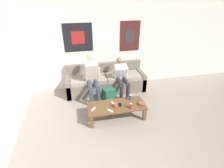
{
  "coord_description": "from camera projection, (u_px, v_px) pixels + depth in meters",
  "views": [
    {
      "loc": [
        -0.51,
        -2.2,
        2.67
      ],
      "look_at": [
        0.3,
        1.51,
        0.65
      ],
      "focal_mm": 28.0,
      "sensor_mm": 36.0,
      "label": 1
    }
  ],
  "objects": [
    {
      "name": "wall_back",
      "position": [
        93.0,
        46.0,
        5.04
      ],
      "size": [
        10.0,
        0.07,
        2.55
      ],
      "color": "white",
      "rests_on": "ground_plane"
    },
    {
      "name": "game_controller_far_center",
      "position": [
        93.0,
        109.0,
        3.89
      ],
      "size": [
        0.12,
        0.13,
        0.03
      ],
      "color": "white",
      "rests_on": "coffee_table"
    },
    {
      "name": "game_controller_near_left",
      "position": [
        113.0,
        103.0,
        4.08
      ],
      "size": [
        0.08,
        0.15,
        0.03
      ],
      "color": "white",
      "rests_on": "coffee_table"
    },
    {
      "name": "person_seated_teen",
      "position": [
        121.0,
        77.0,
        4.84
      ],
      "size": [
        0.47,
        0.92,
        1.05
      ],
      "color": "#2D2D33",
      "rests_on": "ground_plane"
    },
    {
      "name": "backpack",
      "position": [
        109.0,
        97.0,
        4.62
      ],
      "size": [
        0.35,
        0.33,
        0.44
      ],
      "color": "#1E5642",
      "rests_on": "ground_plane"
    },
    {
      "name": "person_seated_adult",
      "position": [
        92.0,
        77.0,
        4.64
      ],
      "size": [
        0.47,
        0.88,
        1.25
      ],
      "color": "#384256",
      "rests_on": "ground_plane"
    },
    {
      "name": "drink_can_blue",
      "position": [
        131.0,
        97.0,
        4.23
      ],
      "size": [
        0.07,
        0.07,
        0.12
      ],
      "color": "#28479E",
      "rests_on": "coffee_table"
    },
    {
      "name": "ground_plane",
      "position": [
        114.0,
        154.0,
        3.25
      ],
      "size": [
        18.0,
        18.0,
        0.0
      ],
      "primitive_type": "plane",
      "color": "gray"
    },
    {
      "name": "ceramic_bowl",
      "position": [
        142.0,
        104.0,
        4.04
      ],
      "size": [
        0.15,
        0.15,
        0.06
      ],
      "color": "brown",
      "rests_on": "coffee_table"
    },
    {
      "name": "cell_phone",
      "position": [
        120.0,
        105.0,
        4.05
      ],
      "size": [
        0.09,
        0.14,
        0.01
      ],
      "color": "black",
      "rests_on": "coffee_table"
    },
    {
      "name": "drink_can_red",
      "position": [
        131.0,
        106.0,
        3.91
      ],
      "size": [
        0.07,
        0.07,
        0.12
      ],
      "color": "maroon",
      "rests_on": "coffee_table"
    },
    {
      "name": "game_controller_near_right",
      "position": [
        110.0,
        111.0,
        3.84
      ],
      "size": [
        0.12,
        0.13,
        0.03
      ],
      "color": "white",
      "rests_on": "coffee_table"
    },
    {
      "name": "pillar_candle",
      "position": [
        115.0,
        105.0,
        3.95
      ],
      "size": [
        0.08,
        0.08,
        0.12
      ],
      "color": "#B24C42",
      "rests_on": "coffee_table"
    },
    {
      "name": "couch",
      "position": [
        106.0,
        82.0,
        5.24
      ],
      "size": [
        2.3,
        0.74,
        0.78
      ],
      "color": "#70665B",
      "rests_on": "ground_plane"
    },
    {
      "name": "coffee_table",
      "position": [
        116.0,
        107.0,
        4.06
      ],
      "size": [
        1.34,
        0.57,
        0.34
      ],
      "color": "brown",
      "rests_on": "ground_plane"
    }
  ]
}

